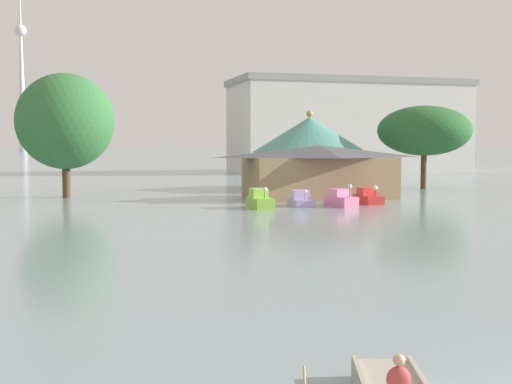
{
  "coord_description": "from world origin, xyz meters",
  "views": [
    {
      "loc": [
        -9.6,
        -9.51,
        4.84
      ],
      "look_at": [
        0.17,
        24.82,
        2.21
      ],
      "focal_mm": 46.87,
      "sensor_mm": 36.0,
      "label": 1
    }
  ],
  "objects_px": {
    "shoreline_tree_right": "(424,131)",
    "background_building_block": "(349,126)",
    "pedal_boat_pink": "(341,199)",
    "pedal_boat_lime": "(260,200)",
    "pedal_boat_lavender": "(301,200)",
    "distant_broadcast_tower": "(21,58)",
    "pedal_boat_red": "(368,197)",
    "shoreline_tree_tall_left": "(65,121)",
    "boathouse": "(320,171)",
    "green_roof_pavilion": "(309,147)"
  },
  "relations": [
    {
      "from": "pedal_boat_lavender",
      "to": "pedal_boat_red",
      "type": "bearing_deg",
      "value": 96.27
    },
    {
      "from": "pedal_boat_pink",
      "to": "distant_broadcast_tower",
      "type": "relative_size",
      "value": 0.02
    },
    {
      "from": "boathouse",
      "to": "background_building_block",
      "type": "height_order",
      "value": "background_building_block"
    },
    {
      "from": "pedal_boat_pink",
      "to": "green_roof_pavilion",
      "type": "xyz_separation_m",
      "value": [
        4.35,
        18.62,
        3.85
      ]
    },
    {
      "from": "pedal_boat_pink",
      "to": "pedal_boat_red",
      "type": "xyz_separation_m",
      "value": [
        2.96,
        1.39,
        -0.02
      ]
    },
    {
      "from": "pedal_boat_pink",
      "to": "shoreline_tree_right",
      "type": "bearing_deg",
      "value": 116.91
    },
    {
      "from": "distant_broadcast_tower",
      "to": "boathouse",
      "type": "bearing_deg",
      "value": -82.81
    },
    {
      "from": "boathouse",
      "to": "shoreline_tree_right",
      "type": "xyz_separation_m",
      "value": [
        15.06,
        8.61,
        3.71
      ]
    },
    {
      "from": "green_roof_pavilion",
      "to": "shoreline_tree_right",
      "type": "bearing_deg",
      "value": -13.37
    },
    {
      "from": "pedal_boat_pink",
      "to": "shoreline_tree_right",
      "type": "height_order",
      "value": "shoreline_tree_right"
    },
    {
      "from": "shoreline_tree_right",
      "to": "distant_broadcast_tower",
      "type": "bearing_deg",
      "value": 99.8
    },
    {
      "from": "pedal_boat_lavender",
      "to": "pedal_boat_red",
      "type": "xyz_separation_m",
      "value": [
        5.83,
        0.34,
        0.05
      ]
    },
    {
      "from": "green_roof_pavilion",
      "to": "shoreline_tree_tall_left",
      "type": "distance_m",
      "value": 24.98
    },
    {
      "from": "green_roof_pavilion",
      "to": "background_building_block",
      "type": "distance_m",
      "value": 44.01
    },
    {
      "from": "pedal_boat_red",
      "to": "distant_broadcast_tower",
      "type": "height_order",
      "value": "distant_broadcast_tower"
    },
    {
      "from": "shoreline_tree_tall_left",
      "to": "shoreline_tree_right",
      "type": "xyz_separation_m",
      "value": [
        36.33,
        1.47,
        -0.61
      ]
    },
    {
      "from": "shoreline_tree_right",
      "to": "distant_broadcast_tower",
      "type": "relative_size",
      "value": 0.07
    },
    {
      "from": "pedal_boat_lime",
      "to": "pedal_boat_lavender",
      "type": "relative_size",
      "value": 1.05
    },
    {
      "from": "boathouse",
      "to": "background_building_block",
      "type": "distance_m",
      "value": 55.76
    },
    {
      "from": "pedal_boat_lime",
      "to": "pedal_boat_red",
      "type": "bearing_deg",
      "value": 94.79
    },
    {
      "from": "pedal_boat_lavender",
      "to": "pedal_boat_pink",
      "type": "xyz_separation_m",
      "value": [
        2.87,
        -1.05,
        0.07
      ]
    },
    {
      "from": "pedal_boat_red",
      "to": "boathouse",
      "type": "xyz_separation_m",
      "value": [
        -1.85,
        5.81,
        1.89
      ]
    },
    {
      "from": "green_roof_pavilion",
      "to": "shoreline_tree_tall_left",
      "type": "height_order",
      "value": "shoreline_tree_tall_left"
    },
    {
      "from": "pedal_boat_lavender",
      "to": "pedal_boat_pink",
      "type": "distance_m",
      "value": 3.06
    },
    {
      "from": "green_roof_pavilion",
      "to": "distant_broadcast_tower",
      "type": "relative_size",
      "value": 0.09
    },
    {
      "from": "background_building_block",
      "to": "distant_broadcast_tower",
      "type": "bearing_deg",
      "value": 102.78
    },
    {
      "from": "pedal_boat_lime",
      "to": "pedal_boat_lavender",
      "type": "distance_m",
      "value": 3.55
    },
    {
      "from": "distant_broadcast_tower",
      "to": "shoreline_tree_tall_left",
      "type": "bearing_deg",
      "value": -86.12
    },
    {
      "from": "green_roof_pavilion",
      "to": "distant_broadcast_tower",
      "type": "height_order",
      "value": "distant_broadcast_tower"
    },
    {
      "from": "pedal_boat_lime",
      "to": "shoreline_tree_right",
      "type": "distance_m",
      "value": 27.88
    },
    {
      "from": "pedal_boat_lavender",
      "to": "background_building_block",
      "type": "height_order",
      "value": "background_building_block"
    },
    {
      "from": "green_roof_pavilion",
      "to": "shoreline_tree_tall_left",
      "type": "bearing_deg",
      "value": -170.1
    },
    {
      "from": "pedal_boat_lime",
      "to": "pedal_boat_pink",
      "type": "height_order",
      "value": "pedal_boat_pink"
    },
    {
      "from": "pedal_boat_pink",
      "to": "pedal_boat_lime",
      "type": "bearing_deg",
      "value": -110.52
    },
    {
      "from": "distant_broadcast_tower",
      "to": "pedal_boat_red",
      "type": "bearing_deg",
      "value": -82.63
    },
    {
      "from": "green_roof_pavilion",
      "to": "pedal_boat_red",
      "type": "bearing_deg",
      "value": -94.61
    },
    {
      "from": "boathouse",
      "to": "shoreline_tree_right",
      "type": "height_order",
      "value": "shoreline_tree_right"
    },
    {
      "from": "pedal_boat_red",
      "to": "shoreline_tree_tall_left",
      "type": "height_order",
      "value": "shoreline_tree_tall_left"
    },
    {
      "from": "shoreline_tree_tall_left",
      "to": "distant_broadcast_tower",
      "type": "relative_size",
      "value": 0.08
    },
    {
      "from": "pedal_boat_pink",
      "to": "green_roof_pavilion",
      "type": "height_order",
      "value": "green_roof_pavilion"
    },
    {
      "from": "shoreline_tree_right",
      "to": "background_building_block",
      "type": "xyz_separation_m",
      "value": [
        9.49,
        41.18,
        1.56
      ]
    },
    {
      "from": "pedal_boat_lime",
      "to": "background_building_block",
      "type": "xyz_separation_m",
      "value": [
        32.01,
        56.65,
        7.09
      ]
    },
    {
      "from": "green_roof_pavilion",
      "to": "pedal_boat_lavender",
      "type": "bearing_deg",
      "value": -112.34
    },
    {
      "from": "pedal_boat_pink",
      "to": "pedal_boat_red",
      "type": "distance_m",
      "value": 3.27
    },
    {
      "from": "pedal_boat_red",
      "to": "shoreline_tree_tall_left",
      "type": "xyz_separation_m",
      "value": [
        -23.11,
        12.95,
        6.21
      ]
    },
    {
      "from": "pedal_boat_lavender",
      "to": "green_roof_pavilion",
      "type": "relative_size",
      "value": 0.23
    },
    {
      "from": "pedal_boat_red",
      "to": "background_building_block",
      "type": "distance_m",
      "value": 60.48
    },
    {
      "from": "pedal_boat_lime",
      "to": "pedal_boat_red",
      "type": "xyz_separation_m",
      "value": [
        9.31,
        1.05,
        -0.07
      ]
    },
    {
      "from": "green_roof_pavilion",
      "to": "distant_broadcast_tower",
      "type": "xyz_separation_m",
      "value": [
        -48.21,
        344.91,
        49.39
      ]
    },
    {
      "from": "pedal_boat_lime",
      "to": "shoreline_tree_right",
      "type": "relative_size",
      "value": 0.29
    }
  ]
}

